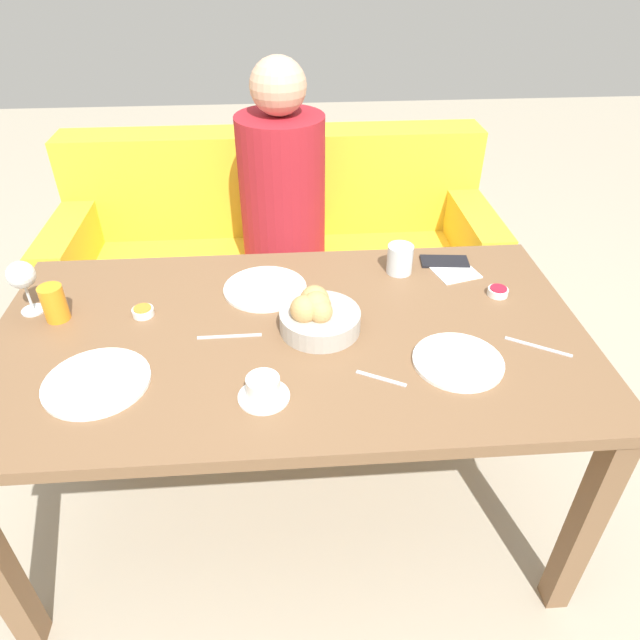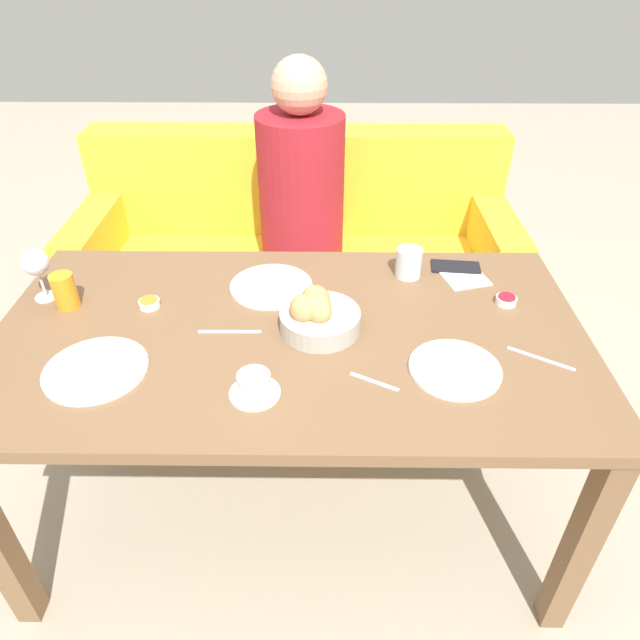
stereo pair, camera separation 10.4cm
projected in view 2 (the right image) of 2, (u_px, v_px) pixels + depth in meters
The scene contains 19 objects.
ground_plane at pixel (296, 502), 1.95m from camera, with size 10.00×10.00×0.00m, color #A89E89.
dining_table at pixel (290, 356), 1.57m from camera, with size 1.58×0.86×0.74m.
couch at pixel (297, 269), 2.60m from camera, with size 1.82×0.70×0.89m.
seated_person at pixel (302, 242), 2.35m from camera, with size 0.33×0.43×1.25m.
bread_basket at pixel (317, 315), 1.50m from camera, with size 0.21×0.21×0.12m.
plate_near_left at pixel (96, 369), 1.38m from camera, with size 0.25×0.25×0.01m.
plate_near_right at pixel (455, 369), 1.39m from camera, with size 0.22×0.22×0.01m.
plate_far_center at pixel (271, 286), 1.69m from camera, with size 0.24×0.24×0.01m.
juice_glass at pixel (65, 291), 1.59m from camera, with size 0.06×0.06×0.10m.
water_tumbler at pixel (409, 263), 1.73m from camera, with size 0.08×0.08×0.09m.
wine_glass at pixel (36, 264), 1.59m from camera, with size 0.08×0.08×0.16m.
coffee_cup at pixel (254, 386), 1.31m from camera, with size 0.12×0.12×0.06m.
jam_bowl_berry at pixel (506, 300), 1.62m from camera, with size 0.06×0.06×0.02m.
jam_bowl_honey at pixel (149, 303), 1.61m from camera, with size 0.06×0.06×0.02m.
fork_silver at pixel (230, 332), 1.51m from camera, with size 0.17×0.01×0.00m.
knife_silver at pixel (541, 359), 1.42m from camera, with size 0.15×0.10×0.00m.
spoon_coffee at pixel (374, 382), 1.35m from camera, with size 0.12×0.07×0.00m.
napkin at pixel (464, 277), 1.74m from camera, with size 0.16×0.16×0.00m.
cell_phone at pixel (456, 267), 1.78m from camera, with size 0.16×0.09×0.01m.
Camera 2 is at (0.10, -1.22, 1.65)m, focal length 32.00 mm.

